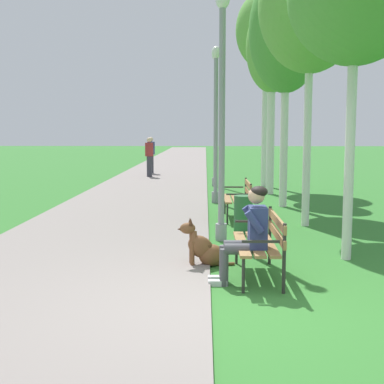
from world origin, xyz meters
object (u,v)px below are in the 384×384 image
at_px(lamp_post_near, 222,114).
at_px(pedestrian_distant, 149,157).
at_px(lamp_post_far, 215,117).
at_px(pedestrian_further_distant, 151,155).
at_px(park_bench_mid, 240,196).
at_px(birch_tree_fifth, 272,50).
at_px(dog_brown, 204,249).
at_px(birch_tree_third, 311,6).
at_px(park_bench_near, 263,239).
at_px(litter_bin, 243,214).
at_px(person_seated_on_near_bench, 249,231).
at_px(birch_tree_fourth, 286,32).
at_px(birch_tree_sixth, 266,31).
at_px(lamp_post_mid, 216,123).

relative_size(lamp_post_near, pedestrian_distant, 2.60).
relative_size(lamp_post_far, pedestrian_further_distant, 2.81).
xyz_separation_m(park_bench_mid, birch_tree_fifth, (1.22, 4.57, 3.80)).
bearing_deg(dog_brown, birch_tree_third, 57.81).
height_order(lamp_post_near, lamp_post_far, lamp_post_far).
relative_size(park_bench_near, pedestrian_further_distant, 0.91).
bearing_deg(litter_bin, person_seated_on_near_bench, -93.04).
distance_m(birch_tree_third, birch_tree_fifth, 5.36).
xyz_separation_m(birch_tree_fourth, birch_tree_sixth, (0.05, 4.91, 0.92)).
relative_size(lamp_post_far, birch_tree_sixth, 0.70).
bearing_deg(dog_brown, lamp_post_mid, 87.48).
relative_size(birch_tree_fourth, pedestrian_distant, 3.59).
relative_size(park_bench_mid, pedestrian_further_distant, 0.91).
height_order(park_bench_near, pedestrian_further_distant, pedestrian_further_distant).
bearing_deg(dog_brown, birch_tree_fifth, 77.02).
distance_m(birch_tree_fifth, pedestrian_distant, 7.79).
relative_size(lamp_post_far, birch_tree_third, 0.81).
xyz_separation_m(person_seated_on_near_bench, dog_brown, (-0.56, 0.84, -0.42)).
bearing_deg(park_bench_mid, litter_bin, -91.03).
distance_m(park_bench_mid, person_seated_on_near_bench, 4.90).
bearing_deg(birch_tree_fourth, litter_bin, -110.31).
bearing_deg(pedestrian_distant, park_bench_near, -78.21).
bearing_deg(lamp_post_mid, lamp_post_near, -89.92).
height_order(lamp_post_mid, birch_tree_fifth, birch_tree_fifth).
distance_m(dog_brown, birch_tree_fifth, 9.75).
bearing_deg(park_bench_near, birch_tree_fifth, 82.43).
distance_m(park_bench_near, lamp_post_mid, 7.34).
height_order(pedestrian_distant, pedestrian_further_distant, same).
relative_size(dog_brown, lamp_post_far, 0.18).
bearing_deg(lamp_post_near, litter_bin, 60.84).
relative_size(park_bench_near, dog_brown, 1.81).
bearing_deg(litter_bin, birch_tree_third, 27.42).
relative_size(litter_bin, pedestrian_further_distant, 0.42).
distance_m(park_bench_mid, pedestrian_further_distant, 12.18).
xyz_separation_m(birch_tree_sixth, pedestrian_further_distant, (-4.45, 4.92, -4.43)).
height_order(dog_brown, litter_bin, dog_brown).
bearing_deg(park_bench_mid, birch_tree_fifth, 75.10).
bearing_deg(lamp_post_mid, park_bench_near, -86.15).
relative_size(dog_brown, birch_tree_fourth, 0.14).
relative_size(lamp_post_near, lamp_post_far, 0.92).
bearing_deg(person_seated_on_near_bench, lamp_post_mid, 92.10).
distance_m(lamp_post_mid, birch_tree_fifth, 3.43).
relative_size(lamp_post_near, lamp_post_mid, 1.04).
bearing_deg(lamp_post_mid, birch_tree_sixth, 67.67).
bearing_deg(birch_tree_fourth, birch_tree_third, -88.80).
bearing_deg(person_seated_on_near_bench, pedestrian_distant, 100.80).
xyz_separation_m(lamp_post_far, pedestrian_further_distant, (-2.75, 5.01, -1.55)).
xyz_separation_m(lamp_post_mid, birch_tree_sixth, (1.76, 4.29, 3.14)).
relative_size(park_bench_near, birch_tree_sixth, 0.23).
distance_m(dog_brown, lamp_post_near, 2.67).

